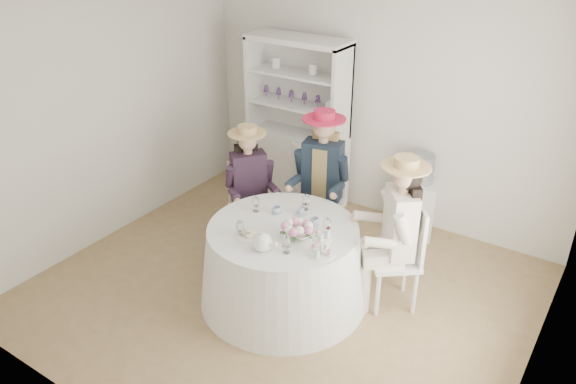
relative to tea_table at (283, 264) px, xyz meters
The scene contains 23 objects.
ground 0.41m from the tea_table, 128.66° to the left, with size 4.50×4.50×0.00m, color olive.
ceiling 2.31m from the tea_table, 128.66° to the left, with size 4.50×4.50×0.00m, color white.
wall_back 2.30m from the tea_table, 92.06° to the left, with size 4.50×4.50×0.00m, color silver.
wall_front 2.13m from the tea_table, 92.27° to the right, with size 4.50×4.50×0.00m, color silver.
wall_left 2.52m from the tea_table, behind, with size 4.50×4.50×0.00m, color silver.
wall_right 2.38m from the tea_table, ahead, with size 4.50×4.50×0.00m, color silver.
tea_table is the anchor object (origin of this frame).
hutch 2.07m from the tea_table, 118.90° to the left, with size 1.39×0.88×2.07m.
side_table 1.93m from the tea_table, 73.11° to the left, with size 0.42×0.42×0.66m, color silver.
hatbox 1.97m from the tea_table, 73.11° to the left, with size 0.31×0.31×0.31m, color black.
guest_left 1.09m from the tea_table, 144.55° to the left, with size 0.60×0.58×1.40m.
guest_mid 1.13m from the tea_table, 100.68° to the left, with size 0.59×0.63×1.57m.
guest_right 1.11m from the tea_table, 30.13° to the left, with size 0.65×0.63×1.51m.
spare_chair 1.52m from the tea_table, 113.54° to the left, with size 0.55×0.55×0.97m.
teacup_a 0.50m from the tea_table, 137.73° to the left, with size 0.08×0.08×0.06m, color white.
teacup_b 0.52m from the tea_table, 88.78° to the left, with size 0.08×0.08×0.07m, color white.
teacup_c 0.52m from the tea_table, 41.61° to the left, with size 0.09×0.09×0.07m, color white.
flower_bowl 0.49m from the tea_table, ahead, with size 0.22×0.22×0.06m, color white.
flower_arrangement 0.54m from the tea_table, 20.26° to the right, with size 0.21×0.21×0.08m.
table_teapot 0.62m from the tea_table, 81.12° to the right, with size 0.23×0.17×0.18m.
sandwich_plate 0.53m from the tea_table, 119.80° to the right, with size 0.25×0.25×0.05m.
cupcake_stand 0.72m from the tea_table, 19.09° to the right, with size 0.22×0.22×0.21m.
stemware_set 0.47m from the tea_table, 135.00° to the left, with size 0.85×0.82×0.15m.
Camera 1 is at (2.52, -3.69, 3.40)m, focal length 35.00 mm.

